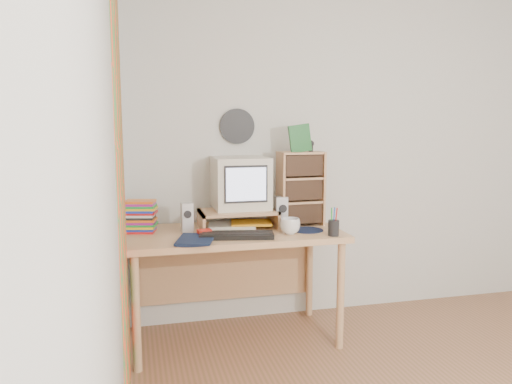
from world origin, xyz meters
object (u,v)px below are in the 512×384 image
keyboard (237,235)px  diary (178,237)px  mug (290,226)px  crt_monitor (242,183)px  desk (232,249)px  dvd_stack (141,212)px  cd_rack (301,189)px

keyboard → diary: size_ratio=1.79×
mug → crt_monitor: bearing=127.9°
desk → dvd_stack: size_ratio=5.21×
cd_rack → dvd_stack: bearing=176.3°
desk → cd_rack: (0.49, 0.03, 0.39)m
cd_rack → keyboard: bearing=-153.6°
cd_rack → diary: cd_rack is taller
cd_rack → mug: cd_rack is taller
desk → crt_monitor: crt_monitor is taller
desk → crt_monitor: 0.45m
diary → mug: bearing=19.1°
keyboard → mug: 0.36m
diary → cd_rack: bearing=35.0°
cd_rack → diary: size_ratio=1.99×
keyboard → dvd_stack: bearing=162.4°
mug → diary: (-0.71, -0.03, -0.03)m
keyboard → diary: bearing=-167.3°
keyboard → diary: diary is taller
crt_monitor → diary: crt_monitor is taller
dvd_stack → mug: dvd_stack is taller
keyboard → dvd_stack: dvd_stack is taller
keyboard → cd_rack: (0.51, 0.28, 0.24)m
crt_monitor → desk: bearing=-134.9°
desk → cd_rack: bearing=3.3°
diary → desk: bearing=51.3°
crt_monitor → keyboard: size_ratio=0.81×
desk → mug: mug is taller
crt_monitor → diary: bearing=-142.7°
diary → crt_monitor: bearing=53.4°
dvd_stack → diary: (0.21, -0.32, -0.11)m
mug → dvd_stack: bearing=162.9°
keyboard → crt_monitor: bearing=83.0°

